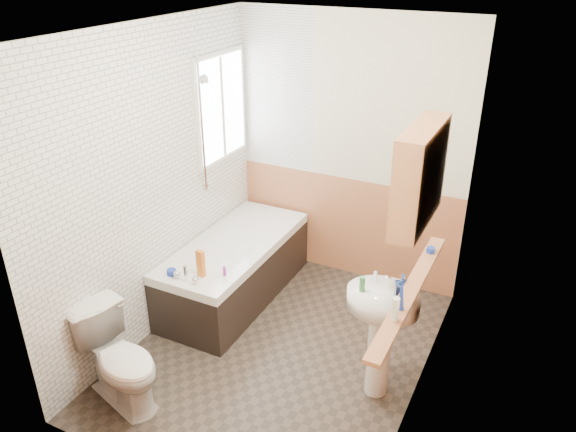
{
  "coord_description": "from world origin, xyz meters",
  "views": [
    {
      "loc": [
        1.67,
        -3.21,
        2.99
      ],
      "look_at": [
        0.0,
        0.15,
        1.15
      ],
      "focal_mm": 35.0,
      "sensor_mm": 36.0,
      "label": 1
    }
  ],
  "objects_px": {
    "bathtub": "(235,268)",
    "pine_shelf": "(410,291)",
    "sink": "(381,322)",
    "toilet": "(120,360)",
    "medicine_cabinet": "(419,176)"
  },
  "relations": [
    {
      "from": "toilet",
      "to": "medicine_cabinet",
      "type": "xyz_separation_m",
      "value": [
        1.77,
        0.78,
        1.43
      ]
    },
    {
      "from": "bathtub",
      "to": "toilet",
      "type": "bearing_deg",
      "value": -91.15
    },
    {
      "from": "bathtub",
      "to": "sink",
      "type": "relative_size",
      "value": 1.68
    },
    {
      "from": "toilet",
      "to": "bathtub",
      "type": "bearing_deg",
      "value": 15.36
    },
    {
      "from": "bathtub",
      "to": "sink",
      "type": "xyz_separation_m",
      "value": [
        1.57,
        -0.61,
        0.32
      ]
    },
    {
      "from": "toilet",
      "to": "pine_shelf",
      "type": "height_order",
      "value": "pine_shelf"
    },
    {
      "from": "sink",
      "to": "medicine_cabinet",
      "type": "xyz_separation_m",
      "value": [
        0.17,
        -0.1,
        1.16
      ]
    },
    {
      "from": "pine_shelf",
      "to": "medicine_cabinet",
      "type": "xyz_separation_m",
      "value": [
        -0.03,
        0.02,
        0.77
      ]
    },
    {
      "from": "pine_shelf",
      "to": "bathtub",
      "type": "bearing_deg",
      "value": 157.47
    },
    {
      "from": "bathtub",
      "to": "pine_shelf",
      "type": "relative_size",
      "value": 1.08
    },
    {
      "from": "sink",
      "to": "pine_shelf",
      "type": "distance_m",
      "value": 0.45
    },
    {
      "from": "bathtub",
      "to": "pine_shelf",
      "type": "xyz_separation_m",
      "value": [
        1.77,
        -0.73,
        0.71
      ]
    },
    {
      "from": "bathtub",
      "to": "medicine_cabinet",
      "type": "xyz_separation_m",
      "value": [
        1.74,
        -0.71,
        1.48
      ]
    },
    {
      "from": "sink",
      "to": "pine_shelf",
      "type": "relative_size",
      "value": 0.64
    },
    {
      "from": "medicine_cabinet",
      "to": "pine_shelf",
      "type": "bearing_deg",
      "value": -38.31
    }
  ]
}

